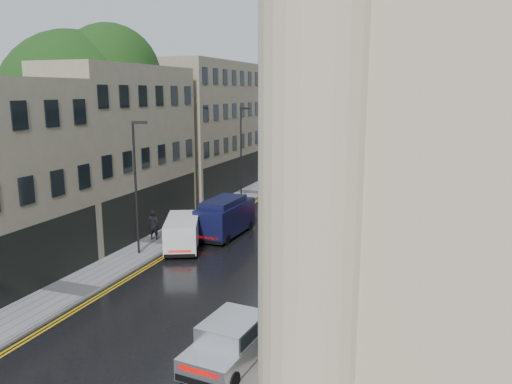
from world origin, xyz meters
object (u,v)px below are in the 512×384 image
Objects in this scene: navy_van at (200,221)px; lamp_post_far at (241,154)px; tree_near at (76,129)px; silver_hatchback at (187,355)px; pedestrian at (154,225)px; white_van at (165,241)px; lamp_post_near at (136,189)px; white_lorry at (291,220)px; tree_far at (175,127)px; cream_bus at (280,194)px.

lamp_post_far is (-2.08, 12.46, 2.74)m from navy_van.
navy_van is (8.94, 0.24, -5.60)m from tree_near.
pedestrian is (-9.26, 13.15, 0.25)m from silver_hatchback.
white_van is at bearing -21.21° from tree_near.
white_lorry is at bearing 5.29° from lamp_post_near.
lamp_post_near is (-8.65, 10.46, 3.12)m from silver_hatchback.
lamp_post_far is at bearing 61.61° from tree_near.
silver_hatchback is at bearing -41.96° from tree_near.
tree_far is 2.88× the size of silver_hatchback.
navy_van is at bearing -79.29° from lamp_post_far.
cream_bus reaches higher than silver_hatchback.
cream_bus is at bearing -16.08° from tree_far.
white_van is 3.42m from lamp_post_near.
white_lorry reaches higher than navy_van.
silver_hatchback is (15.10, -26.84, -5.40)m from tree_far.
tree_far is at bearing -79.83° from pedestrian.
tree_far is at bearing 93.15° from white_van.
tree_near is 1.75× the size of lamp_post_far.
cream_bus is 11.73m from pedestrian.
lamp_post_near is (6.44, -16.39, -2.27)m from tree_far.
tree_near is 2.68× the size of navy_van.
tree_near is 1.11× the size of tree_far.
white_lorry is 0.89× the size of lamp_post_far.
tree_near reaches higher than cream_bus.
lamp_post_far is (-8.54, 26.54, 3.25)m from silver_hatchback.
tree_far is at bearing 167.08° from cream_bus.
lamp_post_near is 16.09m from lamp_post_far.
silver_hatchback is at bearing -77.03° from cream_bus.
lamp_post_far is (-4.44, 2.87, 2.67)m from cream_bus.
navy_van is at bearing 58.92° from white_van.
tree_far is 12.42m from cream_bus.
navy_van is at bearing -100.67° from cream_bus.
lamp_post_far is at bearing -2.63° from tree_far.
white_van is 3.57m from navy_van.
silver_hatchback is 13.93m from lamp_post_near.
tree_far is 1.22× the size of cream_bus.
tree_near is 3.21× the size of silver_hatchback.
white_van is (-2.83, -13.12, -0.41)m from cream_bus.
lamp_post_far reaches higher than navy_van.
white_van is (-6.92, 10.56, 0.18)m from silver_hatchback.
white_lorry is 14.46m from silver_hatchback.
lamp_post_far reaches higher than white_lorry.
tree_near is at bearing -176.14° from navy_van.
lamp_post_near is (-8.13, -3.96, 2.08)m from white_lorry.
tree_near is 10.86m from white_van.
tree_near reaches higher than silver_hatchback.
lamp_post_near is 0.97× the size of lamp_post_far.
pedestrian is at bearing 82.06° from lamp_post_near.
tree_far is (0.30, 13.00, -0.72)m from tree_near.
navy_van is (-2.36, -9.59, -0.07)m from cream_bus.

